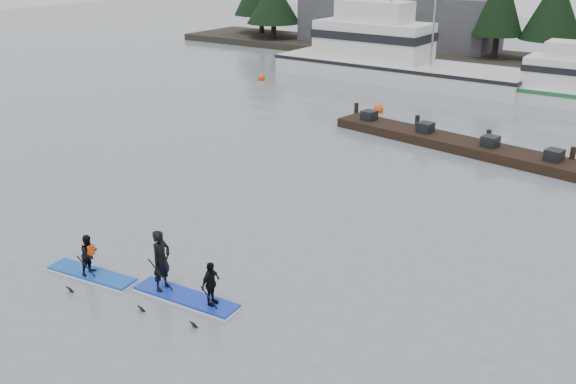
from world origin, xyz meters
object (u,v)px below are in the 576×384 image
Objects in this scene: paddleboard_duo at (181,276)px; paddleboard_solo at (90,262)px; floating_dock at (460,145)px; fishing_boat_large at (392,69)px.

paddleboard_solo is at bearing -173.58° from paddleboard_duo.
floating_dock is 19.04m from paddleboard_solo.
paddleboard_solo is 0.92× the size of paddleboard_duo.
fishing_boat_large is 1.34× the size of floating_dock.
paddleboard_solo is at bearing -78.44° from fishing_boat_large.
paddleboard_solo is (5.78, -32.10, -0.32)m from fishing_boat_large.
fishing_boat_large is 5.66× the size of paddleboard_duo.
paddleboard_duo is at bearing 3.78° from paddleboard_solo.
paddleboard_solo is 3.19m from paddleboard_duo.
paddleboard_solo is at bearing -94.62° from floating_dock.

